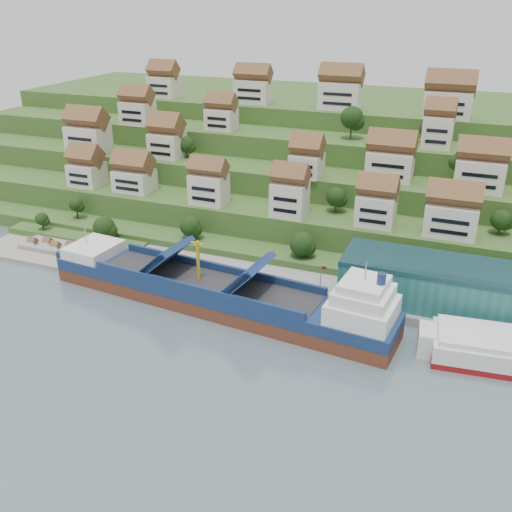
% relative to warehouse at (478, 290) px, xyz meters
% --- Properties ---
extents(ground, '(300.00, 300.00, 0.00)m').
position_rel_warehouse_xyz_m(ground, '(-52.00, -17.00, -7.20)').
color(ground, slate).
rests_on(ground, ground).
extents(quay, '(180.00, 14.00, 2.20)m').
position_rel_warehouse_xyz_m(quay, '(-32.00, -2.00, -6.10)').
color(quay, gray).
rests_on(quay, ground).
extents(pebble_beach, '(45.00, 20.00, 1.00)m').
position_rel_warehouse_xyz_m(pebble_beach, '(-110.00, -5.00, -6.70)').
color(pebble_beach, gray).
rests_on(pebble_beach, ground).
extents(hillside, '(260.00, 128.00, 31.00)m').
position_rel_warehouse_xyz_m(hillside, '(-52.00, 86.55, 3.46)').
color(hillside, '#2D4C1E').
rests_on(hillside, ground).
extents(hillside_village, '(158.91, 62.18, 28.94)m').
position_rel_warehouse_xyz_m(hillside_village, '(-48.75, 43.59, 17.05)').
color(hillside_village, silver).
rests_on(hillside_village, ground).
extents(hillside_trees, '(139.85, 62.96, 31.83)m').
position_rel_warehouse_xyz_m(hillside_trees, '(-55.08, 30.22, 10.59)').
color(hillside_trees, '#1B3712').
rests_on(hillside_trees, ground).
extents(warehouse, '(60.00, 15.00, 10.00)m').
position_rel_warehouse_xyz_m(warehouse, '(0.00, 0.00, 0.00)').
color(warehouse, '#276B68').
rests_on(warehouse, quay).
extents(flagpole, '(1.28, 0.16, 8.00)m').
position_rel_warehouse_xyz_m(flagpole, '(-33.89, -7.00, -0.32)').
color(flagpole, gray).
rests_on(flagpole, quay).
extents(beach_huts, '(14.40, 3.70, 2.20)m').
position_rel_warehouse_xyz_m(beach_huts, '(-112.00, -6.25, -5.10)').
color(beach_huts, white).
rests_on(beach_huts, pebble_beach).
extents(cargo_ship, '(85.59, 20.98, 18.88)m').
position_rel_warehouse_xyz_m(cargo_ship, '(-53.98, -16.80, -3.67)').
color(cargo_ship, '#5D2D1C').
rests_on(cargo_ship, ground).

